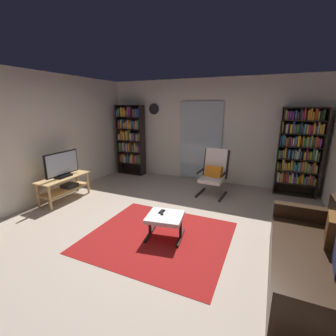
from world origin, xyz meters
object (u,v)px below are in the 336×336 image
Objects in this scene: leather_sofa at (321,266)px; television at (62,165)px; tv_remote at (162,213)px; cell_phone at (162,212)px; bookshelf_near_tv at (131,138)px; ottoman at (165,219)px; wall_clock at (154,109)px; tv_stand at (65,185)px; lounge_armchair at (214,171)px; bookshelf_near_sofa at (299,150)px.

television is at bearing 170.22° from leather_sofa.
tv_remote is 0.04m from cell_phone.
bookshelf_near_tv is at bearing 100.25° from tv_remote.
wall_clock reaches higher than ottoman.
television is at bearing 169.42° from ottoman.
bookshelf_near_tv is 14.00× the size of cell_phone.
ottoman is 0.11m from tv_remote.
ottoman is 2.04× the size of wall_clock.
tv_stand reaches higher than cell_phone.
television is 0.79× the size of lounge_armchair.
bookshelf_near_tv is at bearing 85.11° from television.
bookshelf_near_tv is 4.25m from bookshelf_near_sofa.
leather_sofa reaches higher than cell_phone.
ottoman is (-1.90, -2.80, -0.72)m from bookshelf_near_sofa.
bookshelf_near_tv reaches higher than tv_stand.
wall_clock is at bearing 119.75° from ottoman.
ottoman is at bearing -11.05° from tv_stand.
lounge_armchair reaches higher than cell_phone.
television reaches higher than ottoman.
ottoman is at bearing -10.58° from television.
bookshelf_near_tv is 3.61m from tv_remote.
ottoman is (-0.23, -2.08, -0.24)m from lounge_armchair.
lounge_armchair is (-1.66, -0.72, -0.49)m from bookshelf_near_sofa.
tv_stand is 1.09× the size of lounge_armchair.
wall_clock is at bearing 70.89° from television.
tv_remote is at bearing 150.20° from ottoman.
tv_remote is (-2.03, 0.34, 0.07)m from leather_sofa.
wall_clock is (-1.92, 0.87, 1.32)m from lounge_armchair.
bookshelf_near_sofa reaches higher than ottoman.
bookshelf_near_sofa is at bearing 0.46° from bookshelf_near_tv.
television is 3.22m from lounge_armchair.
leather_sofa is 2.94m from lounge_armchair.
bookshelf_near_tv is 1.06m from wall_clock.
bookshelf_near_sofa is at bearing 91.00° from leather_sofa.
bookshelf_near_sofa is at bearing 55.90° from ottoman.
tv_remote is at bearing -50.12° from bookshelf_near_tv.
tv_remote is (-0.31, -2.04, -0.16)m from lounge_armchair.
television is 0.42× the size of leather_sofa.
bookshelf_near_sofa is 6.60× the size of wall_clock.
leather_sofa reaches higher than ottoman.
bookshelf_near_sofa is at bearing 51.96° from cell_phone.
television is 0.41× the size of bookshelf_near_tv.
leather_sofa is at bearing -89.00° from bookshelf_near_sofa.
leather_sofa is 2.06m from tv_remote.
television is 5.02m from bookshelf_near_sofa.
bookshelf_near_tv reaches higher than cell_phone.
bookshelf_near_tv reaches higher than ottoman.
leather_sofa is at bearing -9.78° from television.
leather_sofa is 13.75× the size of cell_phone.
leather_sofa is 6.64× the size of wall_clock.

